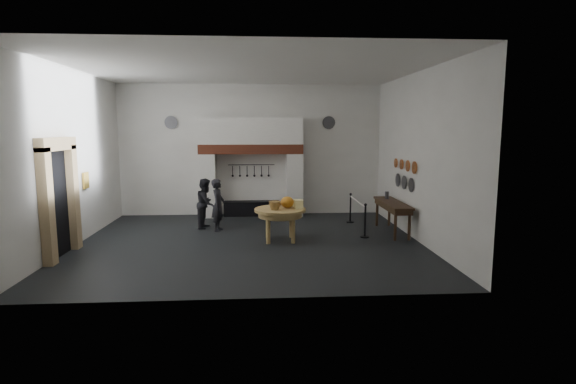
{
  "coord_description": "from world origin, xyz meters",
  "views": [
    {
      "loc": [
        0.24,
        -11.66,
        3.01
      ],
      "look_at": [
        1.01,
        -0.05,
        1.35
      ],
      "focal_mm": 28.0,
      "sensor_mm": 36.0,
      "label": 1
    }
  ],
  "objects": [
    {
      "name": "bread_loaf",
      "position": [
        0.71,
        0.5,
        0.94
      ],
      "size": [
        0.31,
        0.18,
        0.13
      ],
      "primitive_type": "ellipsoid",
      "color": "#A96E3B",
      "rests_on": "work_table"
    },
    {
      "name": "pewter_plate_mid",
      "position": [
        4.46,
        1.0,
        1.45
      ],
      "size": [
        0.03,
        0.4,
        0.4
      ],
      "primitive_type": "cylinder",
      "rotation": [
        0.0,
        1.57,
        0.0
      ],
      "color": "#4C4C51",
      "rests_on": "wall_right"
    },
    {
      "name": "door_jamb_far",
      "position": [
        -4.38,
        -0.3,
        1.3
      ],
      "size": [
        0.22,
        0.3,
        2.6
      ],
      "primitive_type": "cube",
      "color": "tan",
      "rests_on": "floor"
    },
    {
      "name": "wall_left",
      "position": [
        -4.5,
        0.0,
        2.25
      ],
      "size": [
        0.02,
        8.0,
        4.5
      ],
      "primitive_type": "cube",
      "color": "white",
      "rests_on": "floor"
    },
    {
      "name": "cheese_block_small",
      "position": [
        1.29,
        0.4,
        0.97
      ],
      "size": [
        0.18,
        0.18,
        0.2
      ],
      "primitive_type": "cube",
      "color": "#FFFC98",
      "rests_on": "work_table"
    },
    {
      "name": "utensil_rail",
      "position": [
        0.0,
        3.92,
        1.75
      ],
      "size": [
        1.6,
        0.02,
        0.02
      ],
      "primitive_type": "cylinder",
      "rotation": [
        0.0,
        1.57,
        0.0
      ],
      "color": "black",
      "rests_on": "wall_back"
    },
    {
      "name": "barrier_rope",
      "position": [
        3.18,
        1.34,
        0.85
      ],
      "size": [
        0.04,
        2.0,
        0.04
      ],
      "primitive_type": "cylinder",
      "rotation": [
        1.57,
        0.0,
        0.0
      ],
      "color": "white",
      "rests_on": "barrier_post_near"
    },
    {
      "name": "pewter_plate_back_left",
      "position": [
        -2.7,
        3.96,
        3.2
      ],
      "size": [
        0.44,
        0.03,
        0.44
      ],
      "primitive_type": "cylinder",
      "rotation": [
        1.57,
        0.0,
        0.0
      ],
      "color": "#4C4C51",
      "rests_on": "wall_back"
    },
    {
      "name": "pewter_plate_back_right",
      "position": [
        2.7,
        3.96,
        3.2
      ],
      "size": [
        0.44,
        0.03,
        0.44
      ],
      "primitive_type": "cylinder",
      "rotation": [
        1.57,
        0.0,
        0.0
      ],
      "color": "#4C4C51",
      "rests_on": "wall_back"
    },
    {
      "name": "pewter_plate_left",
      "position": [
        4.46,
        0.4,
        1.45
      ],
      "size": [
        0.03,
        0.4,
        0.4
      ],
      "primitive_type": "cylinder",
      "rotation": [
        0.0,
        1.57,
        0.0
      ],
      "color": "#4C4C51",
      "rests_on": "wall_right"
    },
    {
      "name": "wicker_basket",
      "position": [
        0.66,
        -0.0,
        0.98
      ],
      "size": [
        0.41,
        0.41,
        0.22
      ],
      "primitive_type": "cone",
      "rotation": [
        3.14,
        0.0,
        -0.34
      ],
      "color": "olive",
      "rests_on": "work_table"
    },
    {
      "name": "visitor_far",
      "position": [
        -1.35,
        1.85,
        0.76
      ],
      "size": [
        0.69,
        0.82,
        1.51
      ],
      "primitive_type": "imported",
      "rotation": [
        0.0,
        0.0,
        1.4
      ],
      "color": "black",
      "rests_on": "floor"
    },
    {
      "name": "barrier_post_near",
      "position": [
        3.18,
        0.34,
        0.45
      ],
      "size": [
        0.05,
        0.05,
        0.9
      ],
      "primitive_type": "cylinder",
      "color": "black",
      "rests_on": "floor"
    },
    {
      "name": "pewter_plate_right",
      "position": [
        4.46,
        1.6,
        1.45
      ],
      "size": [
        0.03,
        0.4,
        0.4
      ],
      "primitive_type": "cylinder",
      "rotation": [
        0.0,
        1.57,
        0.0
      ],
      "color": "#4C4C51",
      "rests_on": "wall_right"
    },
    {
      "name": "pumpkin",
      "position": [
        1.01,
        0.25,
        1.03
      ],
      "size": [
        0.36,
        0.36,
        0.31
      ],
      "primitive_type": "ellipsoid",
      "color": "orange",
      "rests_on": "work_table"
    },
    {
      "name": "chimney_pier_left",
      "position": [
        -1.48,
        3.65,
        1.07
      ],
      "size": [
        0.55,
        0.7,
        2.15
      ],
      "primitive_type": "cube",
      "color": "silver",
      "rests_on": "floor"
    },
    {
      "name": "pewter_jug",
      "position": [
        4.1,
        1.47,
        1.01
      ],
      "size": [
        0.12,
        0.12,
        0.22
      ],
      "primitive_type": "cylinder",
      "color": "#46454A",
      "rests_on": "side_table"
    },
    {
      "name": "side_table",
      "position": [
        4.1,
        0.87,
        0.87
      ],
      "size": [
        0.55,
        2.2,
        0.06
      ],
      "primitive_type": "cube",
      "color": "#3A2715",
      "rests_on": "floor"
    },
    {
      "name": "floor",
      "position": [
        0.0,
        0.0,
        0.0
      ],
      "size": [
        9.0,
        8.0,
        0.02
      ],
      "primitive_type": "cube",
      "color": "black",
      "rests_on": "ground"
    },
    {
      "name": "wall_back",
      "position": [
        0.0,
        4.0,
        2.25
      ],
      "size": [
        9.0,
        0.02,
        4.5
      ],
      "primitive_type": "cube",
      "color": "white",
      "rests_on": "floor"
    },
    {
      "name": "door_jamb_near",
      "position": [
        -4.38,
        -1.7,
        1.3
      ],
      "size": [
        0.22,
        0.3,
        2.6
      ],
      "primitive_type": "cube",
      "color": "tan",
      "rests_on": "floor"
    },
    {
      "name": "work_table",
      "position": [
        0.81,
        0.15,
        0.84
      ],
      "size": [
        1.76,
        1.76,
        0.07
      ],
      "primitive_type": "cylinder",
      "rotation": [
        0.0,
        0.0,
        -0.34
      ],
      "color": "tan",
      "rests_on": "floor"
    },
    {
      "name": "chimney_pier_right",
      "position": [
        1.48,
        3.65,
        1.07
      ],
      "size": [
        0.55,
        0.7,
        2.15
      ],
      "primitive_type": "cube",
      "color": "silver",
      "rests_on": "floor"
    },
    {
      "name": "wall_plaque",
      "position": [
        -4.45,
        0.8,
        1.6
      ],
      "size": [
        0.05,
        0.34,
        0.44
      ],
      "primitive_type": "cube",
      "color": "gold",
      "rests_on": "wall_left"
    },
    {
      "name": "wall_front",
      "position": [
        0.0,
        -4.0,
        2.25
      ],
      "size": [
        9.0,
        0.02,
        4.5
      ],
      "primitive_type": "cube",
      "color": "white",
      "rests_on": "floor"
    },
    {
      "name": "visitor_near",
      "position": [
        -0.95,
        1.45,
        0.77
      ],
      "size": [
        0.44,
        0.6,
        1.54
      ],
      "primitive_type": "imported",
      "rotation": [
        0.0,
        0.0,
        1.44
      ],
      "color": "black",
      "rests_on": "floor"
    },
    {
      "name": "cheese_block_big",
      "position": [
        1.31,
        0.1,
        0.99
      ],
      "size": [
        0.22,
        0.22,
        0.24
      ],
      "primitive_type": "cube",
      "color": "#DECF85",
      "rests_on": "work_table"
    },
    {
      "name": "ceiling",
      "position": [
        0.0,
        0.0,
        4.5
      ],
      "size": [
        9.0,
        8.0,
        0.02
      ],
      "primitive_type": "cube",
      "color": "silver",
      "rests_on": "wall_back"
    },
    {
      "name": "copper_pan_c",
      "position": [
        4.46,
        1.3,
        1.95
      ],
      "size": [
        0.03,
        0.3,
        0.3
      ],
      "primitive_type": "cylinder",
      "rotation": [
        0.0,
        1.57,
        0.0
      ],
      "color": "#C6662D",
      "rests_on": "wall_right"
    },
    {
      "name": "door_recess",
      "position": [
        -4.47,
        -1.0,
        1.25
      ],
      "size": [
        0.04,
        1.1,
        2.5
      ],
      "primitive_type": "cube",
      "color": "black",
      "rests_on": "floor"
    },
    {
      "name": "wall_right",
      "position": [
        4.5,
        0.0,
        2.25
      ],
      "size": [
        0.02,
        8.0,
        4.5
      ],
      "primitive_type": "cube",
      "color": "white",
      "rests_on": "floor"
    },
    {
      "name": "copper_pan_d",
      "position": [
        4.46,
        1.85,
        1.95
      ],
      "size": [
        0.03,
        0.28,
        0.28
      ],
      "primitive_type": "cylinder",
      "rotation": [
        0.0,
        1.57,
        0.0
      ],
      "color": "#C6662D",
      "rests_on": "wall_right"
    },
    {
      "name": "chimney_hood",
      "position": [
        0.0,
        3.65,
        2.92
      ],
      "size": [
        3.5,
        0.7,
        0.9
      ],
      "primitive_type": "cube",
      "color": "silver",
      "rests_on": "hearth_brick_band"
    },
    {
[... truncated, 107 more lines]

